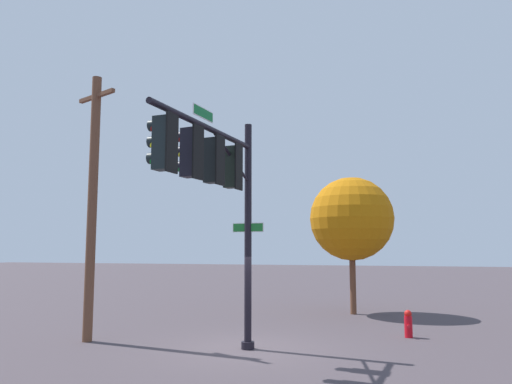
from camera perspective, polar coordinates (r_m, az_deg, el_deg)
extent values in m
plane|color=#443B40|center=(13.82, -0.98, -18.08)|extent=(120.00, 120.00, 0.00)
cylinder|color=black|center=(13.54, -0.95, -4.98)|extent=(0.20, 0.20, 6.27)
cylinder|color=black|center=(13.80, -0.97, -17.67)|extent=(0.36, 0.36, 0.20)
cylinder|color=black|center=(11.72, -5.71, 7.54)|extent=(4.78, 0.87, 0.14)
cylinder|color=black|center=(12.77, -2.89, 4.06)|extent=(2.19, 0.41, 1.07)
cube|color=black|center=(12.73, -2.87, 2.94)|extent=(0.37, 0.40, 1.10)
cube|color=black|center=(12.65, -2.05, 3.00)|extent=(0.44, 0.10, 1.22)
sphere|color=maroon|center=(12.88, -3.68, 4.38)|extent=(0.22, 0.22, 0.22)
cylinder|color=black|center=(12.91, -3.92, 4.58)|extent=(0.25, 0.17, 0.23)
sphere|color=#FFFC14|center=(12.82, -3.69, 2.89)|extent=(0.22, 0.22, 0.22)
cylinder|color=black|center=(12.85, -3.93, 3.09)|extent=(0.25, 0.17, 0.23)
sphere|color=#0B621E|center=(12.77, -3.70, 1.38)|extent=(0.22, 0.22, 0.22)
cylinder|color=black|center=(12.80, -3.94, 1.59)|extent=(0.25, 0.17, 0.23)
cube|color=black|center=(11.79, -5.13, 3.72)|extent=(0.37, 0.41, 1.10)
cube|color=black|center=(11.70, -4.27, 3.79)|extent=(0.44, 0.11, 1.22)
sphere|color=maroon|center=(11.95, -5.96, 5.25)|extent=(0.22, 0.22, 0.22)
cylinder|color=black|center=(11.99, -6.21, 5.46)|extent=(0.25, 0.18, 0.23)
sphere|color=#FFFC14|center=(11.89, -5.98, 3.65)|extent=(0.22, 0.22, 0.22)
cylinder|color=black|center=(11.93, -6.23, 3.86)|extent=(0.25, 0.18, 0.23)
sphere|color=#0B621E|center=(11.84, -6.00, 2.03)|extent=(0.22, 0.22, 0.22)
cylinder|color=black|center=(11.87, -6.25, 2.24)|extent=(0.25, 0.18, 0.23)
cube|color=black|center=(10.88, -7.77, 4.62)|extent=(0.38, 0.41, 1.10)
cube|color=black|center=(10.77, -6.87, 4.71)|extent=(0.44, 0.12, 1.22)
sphere|color=maroon|center=(11.05, -8.63, 6.26)|extent=(0.22, 0.22, 0.22)
cylinder|color=black|center=(11.10, -8.89, 6.47)|extent=(0.25, 0.18, 0.23)
sphere|color=#FFFC14|center=(10.98, -8.66, 4.53)|extent=(0.22, 0.22, 0.22)
cylinder|color=black|center=(11.03, -8.92, 4.75)|extent=(0.25, 0.18, 0.23)
sphere|color=#0B621E|center=(10.92, -8.69, 2.78)|extent=(0.22, 0.22, 0.22)
cylinder|color=black|center=(10.97, -8.95, 3.01)|extent=(0.25, 0.18, 0.23)
cube|color=black|center=(9.99, -10.90, 5.67)|extent=(0.36, 0.40, 1.10)
cube|color=black|center=(9.89, -9.91, 5.78)|extent=(0.44, 0.09, 1.22)
sphere|color=maroon|center=(10.17, -11.83, 7.44)|extent=(0.22, 0.22, 0.22)
cylinder|color=black|center=(10.22, -12.11, 7.67)|extent=(0.25, 0.17, 0.23)
sphere|color=#FFFC14|center=(10.10, -11.87, 5.57)|extent=(0.22, 0.22, 0.22)
cylinder|color=black|center=(10.14, -12.15, 5.81)|extent=(0.25, 0.17, 0.23)
sphere|color=#0B621E|center=(10.03, -11.92, 3.67)|extent=(0.22, 0.22, 0.22)
cylinder|color=black|center=(10.07, -12.20, 3.92)|extent=(0.25, 0.17, 0.23)
cube|color=white|center=(11.59, -6.27, 9.24)|extent=(0.93, 0.16, 0.26)
cube|color=#0E692B|center=(11.59, -6.27, 9.24)|extent=(0.89, 0.17, 0.22)
cube|color=white|center=(13.55, -0.95, -4.22)|extent=(0.16, 0.93, 0.26)
cube|color=#1B712A|center=(13.55, -0.95, -4.22)|extent=(0.17, 0.89, 0.22)
cylinder|color=brown|center=(15.45, -18.79, -1.51)|extent=(0.28, 0.28, 8.05)
cube|color=brown|center=(16.09, -18.34, 10.72)|extent=(0.88, 1.68, 0.12)
cylinder|color=red|center=(16.10, 17.58, -14.95)|extent=(0.24, 0.24, 0.65)
sphere|color=red|center=(16.05, 17.53, -13.55)|extent=(0.22, 0.22, 0.22)
cylinder|color=red|center=(15.95, 17.61, -14.91)|extent=(0.12, 0.10, 0.10)
cylinder|color=brown|center=(20.82, 11.39, -10.62)|extent=(0.25, 0.25, 2.46)
sphere|color=#B9690B|center=(20.80, 11.22, -3.11)|extent=(3.52, 3.52, 3.52)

